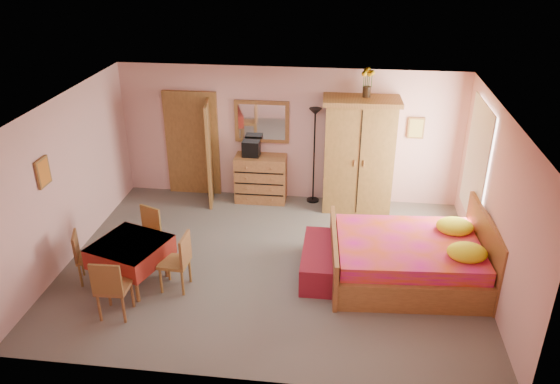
# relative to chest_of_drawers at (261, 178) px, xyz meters

# --- Properties ---
(floor) EXTENTS (6.50, 6.50, 0.00)m
(floor) POSITION_rel_chest_of_drawers_xyz_m (0.52, -2.26, -0.46)
(floor) COLOR slate
(floor) RESTS_ON ground
(ceiling) EXTENTS (6.50, 6.50, 0.00)m
(ceiling) POSITION_rel_chest_of_drawers_xyz_m (0.52, -2.26, 2.14)
(ceiling) COLOR brown
(ceiling) RESTS_ON wall_back
(wall_back) EXTENTS (6.50, 0.10, 2.60)m
(wall_back) POSITION_rel_chest_of_drawers_xyz_m (0.52, 0.24, 0.84)
(wall_back) COLOR #E3A7A4
(wall_back) RESTS_ON floor
(wall_front) EXTENTS (6.50, 0.10, 2.60)m
(wall_front) POSITION_rel_chest_of_drawers_xyz_m (0.52, -4.76, 0.84)
(wall_front) COLOR #E3A7A4
(wall_front) RESTS_ON floor
(wall_left) EXTENTS (0.10, 5.00, 2.60)m
(wall_left) POSITION_rel_chest_of_drawers_xyz_m (-2.73, -2.26, 0.84)
(wall_left) COLOR #E3A7A4
(wall_left) RESTS_ON floor
(wall_right) EXTENTS (0.10, 5.00, 2.60)m
(wall_right) POSITION_rel_chest_of_drawers_xyz_m (3.77, -2.26, 0.84)
(wall_right) COLOR #E3A7A4
(wall_right) RESTS_ON floor
(doorway) EXTENTS (1.06, 0.12, 2.15)m
(doorway) POSITION_rel_chest_of_drawers_xyz_m (-1.38, 0.21, 0.56)
(doorway) COLOR #9E6B35
(doorway) RESTS_ON floor
(window) EXTENTS (0.08, 1.40, 1.95)m
(window) POSITION_rel_chest_of_drawers_xyz_m (3.73, -1.06, 0.99)
(window) COLOR white
(window) RESTS_ON wall_right
(picture_left) EXTENTS (0.04, 0.32, 0.42)m
(picture_left) POSITION_rel_chest_of_drawers_xyz_m (-2.70, -2.86, 1.24)
(picture_left) COLOR orange
(picture_left) RESTS_ON wall_left
(picture_back) EXTENTS (0.30, 0.04, 0.40)m
(picture_back) POSITION_rel_chest_of_drawers_xyz_m (2.87, 0.21, 1.09)
(picture_back) COLOR #D8BF59
(picture_back) RESTS_ON wall_back
(chest_of_drawers) EXTENTS (0.98, 0.50, 0.93)m
(chest_of_drawers) POSITION_rel_chest_of_drawers_xyz_m (0.00, 0.00, 0.00)
(chest_of_drawers) COLOR #A26437
(chest_of_drawers) RESTS_ON floor
(wall_mirror) EXTENTS (1.04, 0.06, 0.82)m
(wall_mirror) POSITION_rel_chest_of_drawers_xyz_m (0.00, 0.21, 1.09)
(wall_mirror) COLOR white
(wall_mirror) RESTS_ON wall_back
(stereo) EXTENTS (0.33, 0.25, 0.30)m
(stereo) POSITION_rel_chest_of_drawers_xyz_m (-0.18, 0.00, 0.62)
(stereo) COLOR black
(stereo) RESTS_ON chest_of_drawers
(floor_lamp) EXTENTS (0.31, 0.31, 1.89)m
(floor_lamp) POSITION_rel_chest_of_drawers_xyz_m (1.02, 0.08, 0.48)
(floor_lamp) COLOR black
(floor_lamp) RESTS_ON floor
(wardrobe) EXTENTS (1.41, 0.76, 2.16)m
(wardrobe) POSITION_rel_chest_of_drawers_xyz_m (1.85, -0.09, 0.62)
(wardrobe) COLOR olive
(wardrobe) RESTS_ON floor
(sunflower_vase) EXTENTS (0.21, 0.21, 0.52)m
(sunflower_vase) POSITION_rel_chest_of_drawers_xyz_m (1.92, -0.01, 1.96)
(sunflower_vase) COLOR yellow
(sunflower_vase) RESTS_ON wardrobe
(bed) EXTENTS (2.44, 1.98, 1.07)m
(bed) POSITION_rel_chest_of_drawers_xyz_m (2.61, -2.38, 0.07)
(bed) COLOR #CC1388
(bed) RESTS_ON floor
(bench) EXTENTS (0.50, 1.34, 0.45)m
(bench) POSITION_rel_chest_of_drawers_xyz_m (1.28, -2.41, -0.24)
(bench) COLOR maroon
(bench) RESTS_ON floor
(dining_table) EXTENTS (1.21, 1.21, 0.70)m
(dining_table) POSITION_rel_chest_of_drawers_xyz_m (-1.48, -3.01, -0.11)
(dining_table) COLOR maroon
(dining_table) RESTS_ON floor
(chair_south) EXTENTS (0.43, 0.43, 0.93)m
(chair_south) POSITION_rel_chest_of_drawers_xyz_m (-1.44, -3.76, 0.00)
(chair_south) COLOR brown
(chair_south) RESTS_ON floor
(chair_north) EXTENTS (0.51, 0.51, 0.86)m
(chair_north) POSITION_rel_chest_of_drawers_xyz_m (-1.52, -2.32, -0.03)
(chair_north) COLOR #A06F36
(chair_north) RESTS_ON floor
(chair_west) EXTENTS (0.48, 0.48, 0.83)m
(chair_west) POSITION_rel_chest_of_drawers_xyz_m (-2.13, -3.01, -0.05)
(chair_west) COLOR olive
(chair_west) RESTS_ON floor
(chair_east) EXTENTS (0.43, 0.43, 0.90)m
(chair_east) POSITION_rel_chest_of_drawers_xyz_m (-0.81, -3.05, -0.01)
(chair_east) COLOR olive
(chair_east) RESTS_ON floor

